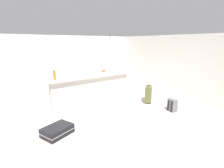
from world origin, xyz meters
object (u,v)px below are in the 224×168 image
bottle_amber (55,75)px  bottle_clear (93,71)px  bottle_white (123,69)px  dining_chair_near_partition (116,82)px  dining_table (110,77)px  dining_chair_far_side (104,78)px  grocery_bag (110,70)px  backpack_grey (172,105)px  suitcase_upright_olive (148,94)px  pendant_lamp (110,48)px  suitcase_flat_black (57,131)px

bottle_amber → bottle_clear: size_ratio=1.00×
bottle_white → dining_chair_near_partition: 1.19m
dining_table → dining_chair_far_side: bearing=89.8°
grocery_bag → bottle_clear: bearing=175.4°
dining_chair_far_side → backpack_grey: 3.74m
grocery_bag → bottle_amber: bearing=178.3°
suitcase_upright_olive → dining_table: bearing=96.3°
suitcase_upright_olive → backpack_grey: bearing=-89.5°
dining_table → backpack_grey: (0.25, -3.22, -0.44)m
bottle_clear → backpack_grey: 2.82m
pendant_lamp → suitcase_flat_black: (-3.32, -2.57, -1.84)m
dining_table → suitcase_flat_black: bearing=-142.9°
bottle_amber → dining_table: bearing=26.4°
bottle_clear → grocery_bag: (0.64, -0.05, -0.03)m
dining_chair_far_side → suitcase_flat_black: bearing=-137.7°
grocery_bag → dining_chair_near_partition: grocery_bag is taller
grocery_bag → dining_chair_near_partition: size_ratio=0.28×
dining_chair_far_side → suitcase_flat_black: size_ratio=1.04×
bottle_clear → suitcase_upright_olive: (1.93, -0.70, -0.95)m
backpack_grey → dining_chair_near_partition: bearing=97.8°
bottle_amber → pendant_lamp: bearing=27.3°
backpack_grey → dining_chair_far_side: bearing=93.8°
bottle_clear → bottle_white: 1.25m
dining_table → suitcase_upright_olive: dining_table is taller
bottle_clear → dining_chair_far_side: size_ratio=0.30×
bottle_amber → grocery_bag: bottle_amber is taller
bottle_clear → pendant_lamp: size_ratio=0.42×
bottle_clear → grocery_bag: 0.64m
suitcase_upright_olive → backpack_grey: 1.05m
bottle_clear → backpack_grey: (1.94, -1.75, -1.08)m
dining_chair_far_side → backpack_grey: bearing=-86.2°
suitcase_upright_olive → dining_chair_near_partition: bearing=102.4°
suitcase_flat_black → pendant_lamp: bearing=37.7°
pendant_lamp → backpack_grey: size_ratio=1.59×
dining_chair_near_partition → pendant_lamp: size_ratio=1.40×
suitcase_flat_black → bottle_clear: bearing=32.5°
bottle_white → dining_chair_far_side: 2.15m
bottle_amber → suitcase_flat_black: (-0.34, -1.03, -1.17)m
bottle_clear → pendant_lamp: bearing=42.0°
bottle_amber → backpack_grey: size_ratio=0.66×
suitcase_flat_black → backpack_grey: bearing=-11.6°
dining_chair_far_side → pendant_lamp: 1.50m
bottle_white → bottle_amber: bearing=180.0°
grocery_bag → backpack_grey: size_ratio=0.62×
dining_table → backpack_grey: dining_table is taller
bottle_amber → dining_table: bottle_amber is taller
bottle_clear → pendant_lamp: 2.41m
bottle_amber → bottle_white: bottle_amber is taller
suitcase_flat_black → dining_table: bearing=37.1°
dining_chair_near_partition → suitcase_flat_black: size_ratio=1.04×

